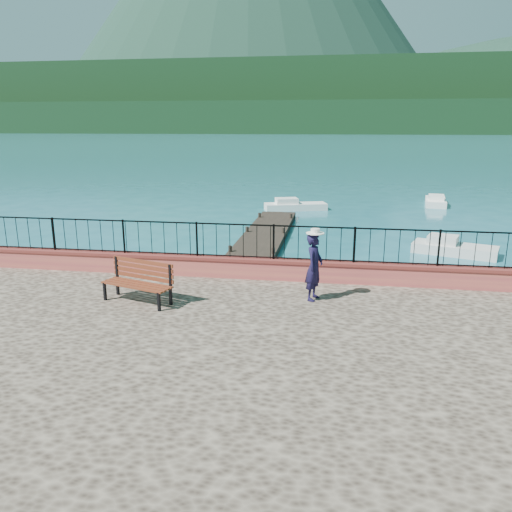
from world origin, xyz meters
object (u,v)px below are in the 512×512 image
(person, at_px, (314,267))
(boat_1, at_px, (455,245))
(park_bench, at_px, (138,290))
(boat_0, at_px, (162,271))
(boat_5, at_px, (436,199))
(boat_4, at_px, (296,204))

(person, relative_size, boat_1, 0.49)
(park_bench, bearing_deg, boat_0, 121.53)
(boat_1, xyz_separation_m, boat_5, (1.70, 14.02, 0.00))
(boat_4, bearing_deg, boat_0, -118.68)
(person, distance_m, boat_5, 25.22)
(boat_5, bearing_deg, person, 171.30)
(park_bench, distance_m, boat_1, 14.74)
(boat_4, height_order, boat_5, same)
(boat_1, relative_size, boat_5, 0.97)
(boat_0, bearing_deg, boat_4, 55.66)
(boat_4, bearing_deg, park_bench, -112.40)
(person, relative_size, boat_4, 0.42)
(park_bench, xyz_separation_m, boat_1, (9.83, 10.94, -1.10))
(park_bench, height_order, boat_0, park_bench)
(boat_4, relative_size, boat_5, 1.14)
(park_bench, relative_size, boat_0, 0.54)
(person, height_order, boat_5, person)
(boat_1, height_order, boat_5, same)
(boat_0, bearing_deg, boat_5, 34.47)
(boat_0, relative_size, boat_4, 0.89)
(park_bench, distance_m, boat_4, 21.54)
(boat_0, distance_m, boat_5, 23.50)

